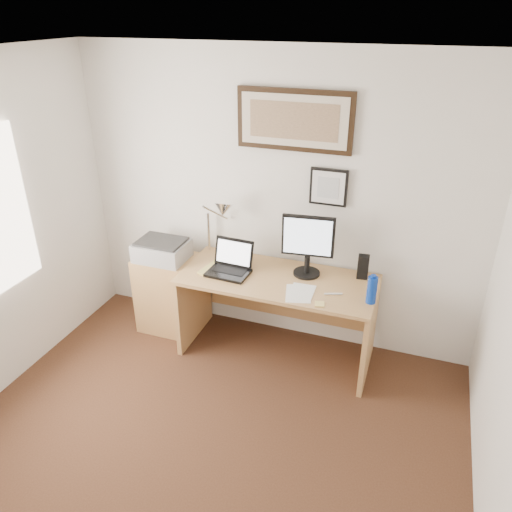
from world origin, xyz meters
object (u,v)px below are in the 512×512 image
at_px(water_bottle, 372,290).
at_px(lcd_monitor, 308,243).
at_px(printer, 162,250).
at_px(side_cabinet, 168,293).
at_px(book, 205,267).
at_px(desk, 280,297).
at_px(laptop, 230,265).

bearing_deg(water_bottle, lcd_monitor, 155.69).
bearing_deg(printer, side_cabinet, 84.94).
height_order(book, desk, book).
bearing_deg(laptop, desk, 15.96).
height_order(water_bottle, lcd_monitor, lcd_monitor).
bearing_deg(side_cabinet, book, -11.71).
height_order(side_cabinet, printer, printer).
bearing_deg(water_bottle, printer, 175.65).
bearing_deg(laptop, water_bottle, -4.36).
xyz_separation_m(side_cabinet, book, (0.44, -0.09, 0.39)).
xyz_separation_m(desk, lcd_monitor, (0.20, 0.05, 0.53)).
xyz_separation_m(water_bottle, desk, (-0.77, 0.20, -0.34)).
relative_size(water_bottle, desk, 0.13).
bearing_deg(water_bottle, book, 176.82).
bearing_deg(lcd_monitor, side_cabinet, -176.22).
distance_m(desk, printer, 1.12).
relative_size(side_cabinet, water_bottle, 3.43).
xyz_separation_m(desk, laptop, (-0.40, -0.12, 0.29)).
bearing_deg(printer, book, -7.98).
bearing_deg(side_cabinet, water_bottle, -5.26).
xyz_separation_m(laptop, printer, (-0.67, 0.05, 0.01)).
bearing_deg(water_bottle, desk, 165.06).
bearing_deg(water_bottle, laptop, 175.64).
height_order(water_bottle, printer, water_bottle).
bearing_deg(lcd_monitor, desk, -166.56).
bearing_deg(laptop, lcd_monitor, 15.12).
xyz_separation_m(side_cabinet, water_bottle, (1.84, -0.17, 0.49)).
height_order(desk, lcd_monitor, lcd_monitor).
xyz_separation_m(water_bottle, book, (-1.39, 0.08, -0.10)).
bearing_deg(laptop, book, -177.02).
xyz_separation_m(side_cabinet, desk, (1.07, 0.04, 0.15)).
bearing_deg(water_bottle, side_cabinet, 174.74).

